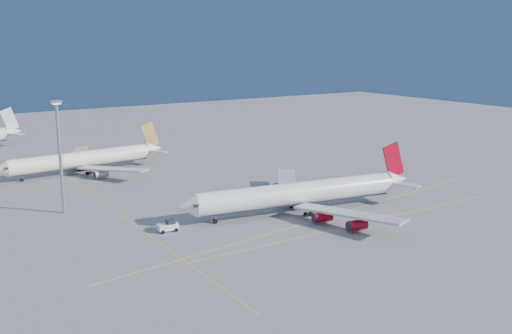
% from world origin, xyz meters
% --- Properties ---
extents(ground, '(500.00, 500.00, 0.00)m').
position_xyz_m(ground, '(0.00, 0.00, 0.00)').
color(ground, slate).
rests_on(ground, ground).
extents(taxiway_lines, '(118.86, 140.00, 0.02)m').
position_xyz_m(taxiway_lines, '(-14.71, 6.34, 0.01)').
color(taxiway_lines, yellow).
rests_on(taxiway_lines, ground).
extents(airliner_virgin, '(64.23, 57.15, 15.88)m').
position_xyz_m(airliner_virgin, '(-0.62, 1.06, 4.79)').
color(airliner_virgin, white).
rests_on(airliner_virgin, ground).
extents(airliner_etihad, '(56.38, 51.88, 14.71)m').
position_xyz_m(airliner_etihad, '(-33.51, 74.03, 4.48)').
color(airliner_etihad, '#F0E7CC').
rests_on(airliner_etihad, ground).
extents(pushback_tug, '(4.66, 3.00, 2.55)m').
position_xyz_m(pushback_tug, '(-35.16, 5.51, 1.18)').
color(pushback_tug, white).
rests_on(pushback_tug, ground).
extents(light_mast, '(2.42, 2.42, 27.97)m').
position_xyz_m(light_mast, '(-51.23, 32.38, 16.51)').
color(light_mast, gray).
rests_on(light_mast, ground).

